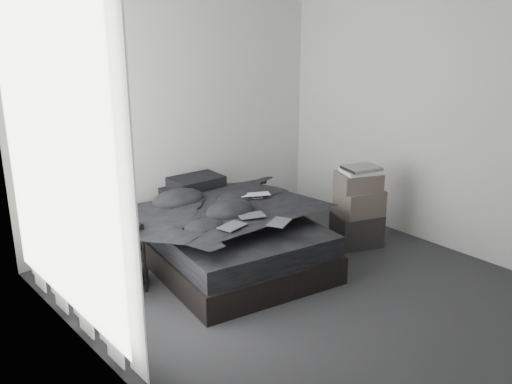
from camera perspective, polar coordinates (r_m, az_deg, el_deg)
floor at (r=4.99m, az=6.02°, el=-10.44°), size 3.60×4.20×0.01m
wall_back at (r=6.12m, az=-7.93°, el=7.83°), size 3.60×0.01×2.60m
wall_left at (r=3.48m, az=-14.39°, el=-0.47°), size 0.01×4.20×2.60m
wall_right at (r=5.92m, az=18.77°, el=6.71°), size 0.01×4.20×2.60m
window_left at (r=4.28m, az=-19.54°, el=3.19°), size 0.02×2.00×2.30m
curtain_left at (r=4.31m, az=-18.83°, el=2.41°), size 0.06×2.12×2.48m
bed at (r=5.52m, az=-2.80°, el=-5.97°), size 1.66×2.04×0.25m
mattress at (r=5.43m, az=-2.84°, el=-3.79°), size 1.60×1.98×0.20m
duvet at (r=5.32m, az=-2.64°, el=-1.88°), size 1.59×1.77×0.22m
pillow_lower at (r=5.96m, az=-6.59°, el=-0.20°), size 0.61×0.46×0.13m
pillow_upper at (r=5.93m, az=-6.00°, el=0.97°), size 0.54×0.38×0.12m
laptop at (r=5.51m, az=0.01°, el=0.21°), size 0.35×0.30×0.02m
comic_a at (r=4.80m, az=-2.40°, el=-2.67°), size 0.26×0.20×0.01m
comic_b at (r=5.04m, az=-0.46°, el=-1.58°), size 0.27×0.23×0.01m
comic_c at (r=4.88m, az=2.36°, el=-2.19°), size 0.28×0.24×0.01m
side_stand at (r=5.00m, az=-13.23°, el=-6.67°), size 0.44×0.44×0.64m
papers at (r=4.88m, az=-13.35°, el=-3.20°), size 0.30×0.28×0.01m
floor_books at (r=5.31m, az=-11.96°, el=-8.05°), size 0.20×0.23×0.13m
box_lower at (r=6.02m, az=10.02°, el=-3.67°), size 0.56×0.50×0.34m
box_mid at (r=5.91m, az=10.31°, el=-0.99°), size 0.51×0.45×0.26m
box_upper at (r=5.84m, az=10.21°, el=1.05°), size 0.51×0.47×0.18m
art_book_white at (r=5.82m, az=10.36°, el=2.07°), size 0.43×0.39×0.03m
art_book_snake at (r=5.80m, az=10.51°, el=2.37°), size 0.40×0.35×0.03m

